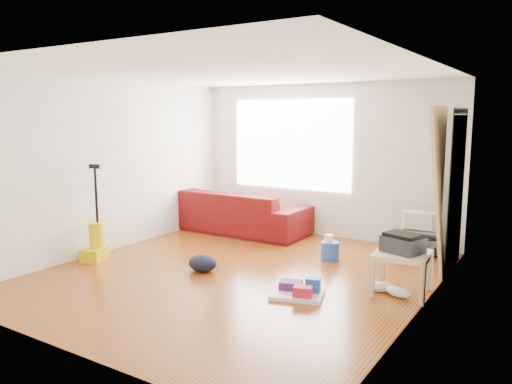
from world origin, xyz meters
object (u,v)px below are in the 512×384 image
Objects in this scene: tv_stand at (417,243)px; vacuum at (95,243)px; sofa at (238,231)px; cleaning_tray at (299,290)px; bucket at (330,260)px; side_table at (402,259)px; backpack at (203,271)px.

vacuum is (-3.65, -2.77, 0.10)m from tv_stand.
cleaning_tray is at bearing 136.45° from sofa.
cleaning_tray is 3.04m from vacuum.
sofa is 2.18m from bucket.
sofa is 3.65m from side_table.
cleaning_tray is 1.47m from backpack.
bucket is 1.52m from cleaning_tray.
vacuum is at bearing -166.70° from side_table.
tv_stand is 3.02× the size of bucket.
bucket is at bearing 160.12° from sofa.
tv_stand is at bearing 46.26° from backpack.
tv_stand is at bearing 20.47° from vacuum.
sofa is 3.85× the size of side_table.
sofa is at bearing 110.56° from backpack.
bucket is at bearing 146.17° from side_table.
backpack is (-1.17, -1.36, 0.00)m from bucket.
side_table is at bearing 154.50° from sofa.
side_table reaches higher than bucket.
vacuum reaches higher than tv_stand.
sofa is 3.65× the size of cleaning_tray.
cleaning_tray is (0.29, -1.49, 0.06)m from bucket.
cleaning_tray is at bearing -144.36° from side_table.
vacuum is (-3.95, -0.93, -0.16)m from side_table.
bucket is at bearing 46.97° from backpack.
backpack is 1.63m from vacuum.
side_table is 2.48m from backpack.
tv_stand reaches higher than cleaning_tray.
side_table is (0.30, -1.83, 0.26)m from tv_stand.
tv_stand is at bearing -174.81° from sofa.
side_table is 0.48× the size of vacuum.
sofa reaches higher than cleaning_tray.
bucket is 0.66× the size of backpack.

